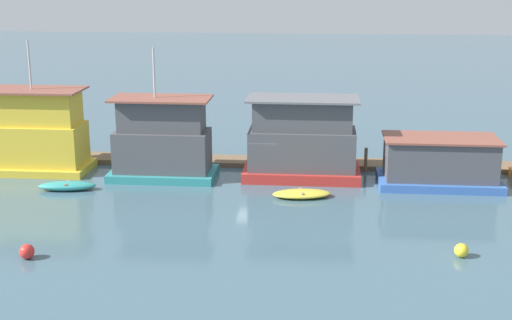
{
  "coord_description": "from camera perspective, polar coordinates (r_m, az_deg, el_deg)",
  "views": [
    {
      "loc": [
        3.74,
        -42.07,
        12.56
      ],
      "look_at": [
        0.0,
        -1.0,
        1.4
      ],
      "focal_mm": 50.0,
      "sensor_mm": 36.0,
      "label": 1
    }
  ],
  "objects": [
    {
      "name": "dinghy_yellow",
      "position": [
        40.36,
        3.67,
        -2.71
      ],
      "size": [
        3.49,
        2.01,
        0.41
      ],
      "color": "yellow",
      "rests_on": "ground_plane"
    },
    {
      "name": "buoy_red",
      "position": [
        33.56,
        -17.86,
        -6.99
      ],
      "size": [
        0.67,
        0.67,
        0.67
      ],
      "primitive_type": "sphere",
      "color": "red",
      "rests_on": "ground_plane"
    },
    {
      "name": "buoy_yellow",
      "position": [
        33.43,
        16.11,
        -6.96
      ],
      "size": [
        0.64,
        0.64,
        0.64
      ],
      "primitive_type": "sphere",
      "color": "yellow",
      "rests_on": "ground_plane"
    },
    {
      "name": "houseboat_teal",
      "position": [
        43.91,
        -7.5,
        1.41
      ],
      "size": [
        6.47,
        3.5,
        8.01
      ],
      "color": "teal",
      "rests_on": "ground_plane"
    },
    {
      "name": "houseboat_yellow",
      "position": [
        47.04,
        -17.15,
        2.03
      ],
      "size": [
        6.54,
        3.63,
        8.3
      ],
      "color": "gold",
      "rests_on": "ground_plane"
    },
    {
      "name": "dinghy_teal",
      "position": [
        42.98,
        -14.88,
        -2.01
      ],
      "size": [
        3.46,
        1.56,
        0.51
      ],
      "color": "teal",
      "rests_on": "ground_plane"
    },
    {
      "name": "mooring_post_far_right",
      "position": [
        45.61,
        -0.05,
        0.47
      ],
      "size": [
        0.24,
        0.24,
        2.01
      ],
      "primitive_type": "cylinder",
      "color": "#846B4C",
      "rests_on": "ground_plane"
    },
    {
      "name": "ground_plane",
      "position": [
        44.06,
        0.12,
        -1.42
      ],
      "size": [
        200.0,
        200.0,
        0.0
      ],
      "primitive_type": "plane",
      "color": "#426070"
    },
    {
      "name": "mooring_post_far_left",
      "position": [
        45.58,
        8.77,
        -0.0
      ],
      "size": [
        0.21,
        0.21,
        1.58
      ],
      "primitive_type": "cylinder",
      "color": "#846B4C",
      "rests_on": "ground_plane"
    },
    {
      "name": "houseboat_red",
      "position": [
        43.6,
        3.71,
        1.47
      ],
      "size": [
        7.13,
        3.69,
        5.0
      ],
      "color": "red",
      "rests_on": "ground_plane"
    },
    {
      "name": "dock_walkway",
      "position": [
        47.09,
        0.46,
        -0.14
      ],
      "size": [
        59.6,
        2.17,
        0.3
      ],
      "primitive_type": "cube",
      "color": "brown",
      "rests_on": "ground_plane"
    },
    {
      "name": "houseboat_blue",
      "position": [
        43.59,
        14.47,
        -0.18
      ],
      "size": [
        7.13,
        3.87,
        2.93
      ],
      "color": "#3866B7",
      "rests_on": "ground_plane"
    }
  ]
}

